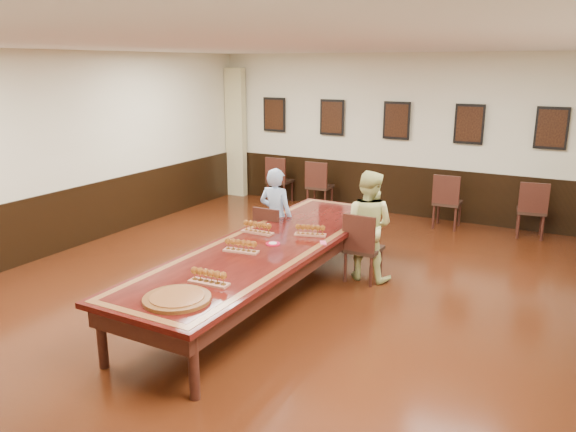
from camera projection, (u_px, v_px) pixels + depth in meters
The scene contains 23 objects.
floor at pixel (270, 298), 7.41m from camera, with size 8.00×10.00×0.02m, color black.
ceiling at pixel (267, 44), 6.56m from camera, with size 8.00×10.00×0.02m, color white.
wall_back at pixel (397, 135), 11.22m from camera, with size 8.00×0.02×3.20m, color beige.
wall_left at pixel (51, 154), 8.86m from camera, with size 0.02×10.00×3.20m, color beige.
chair_man at pixel (273, 235), 8.51m from camera, with size 0.44×0.48×0.93m, color black, non-canonical shape.
chair_woman at pixel (364, 246), 7.89m from camera, with size 0.47×0.51×1.00m, color black, non-canonical shape.
spare_chair_a at pixel (280, 180), 12.38m from camera, with size 0.48×0.53×1.03m, color black, non-canonical shape.
spare_chair_b at pixel (320, 185), 11.82m from camera, with size 0.48×0.53×1.03m, color black, non-canonical shape.
spare_chair_c at pixel (448, 201), 10.46m from camera, with size 0.48×0.53×1.03m, color black, non-canonical shape.
spare_chair_d at pixel (532, 209), 9.89m from camera, with size 0.48×0.52×1.02m, color black, non-canonical shape.
person_man at pixel (276, 216), 8.52m from camera, with size 0.54×0.36×1.49m, color #4D7EC1.
person_woman at pixel (367, 225), 7.90m from camera, with size 0.78×0.61×1.57m, color #E0E58F.
pink_phone at pixel (323, 243), 7.22m from camera, with size 0.07×0.15×0.01m, color #FE5481.
curtain at pixel (236, 133), 12.84m from camera, with size 0.45×0.18×2.90m, color #C4BF87.
wainscoting at pixel (269, 262), 7.27m from camera, with size 8.00×10.00×1.00m.
conference_table at pixel (269, 254), 7.24m from camera, with size 1.40×5.00×0.76m.
posters at pixel (397, 121), 11.08m from camera, with size 6.14×0.04×0.74m.
flight_a at pixel (257, 228), 7.62m from camera, with size 0.46×0.14×0.17m.
flight_b at pixel (310, 231), 7.52m from camera, with size 0.44×0.25×0.16m.
flight_c at pixel (241, 246), 6.86m from camera, with size 0.46×0.20×0.17m.
flight_d at pixel (209, 277), 5.86m from camera, with size 0.46×0.16×0.17m.
red_plate_grp at pixel (273, 244), 7.17m from camera, with size 0.19×0.19×0.02m.
carved_platter at pixel (177, 299), 5.46m from camera, with size 0.77×0.77×0.05m.
Camera 1 is at (3.53, -5.89, 2.98)m, focal length 35.00 mm.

